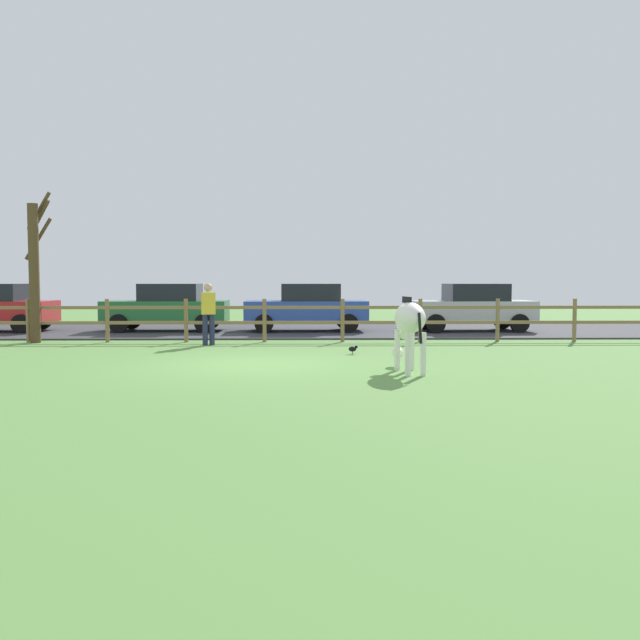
{
  "coord_description": "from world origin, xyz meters",
  "views": [
    {
      "loc": [
        1.08,
        -13.52,
        1.71
      ],
      "look_at": [
        1.37,
        1.17,
        0.84
      ],
      "focal_mm": 37.35,
      "sensor_mm": 36.0,
      "label": 1
    }
  ],
  "objects": [
    {
      "name": "bare_tree",
      "position": [
        -6.4,
        4.94,
        2.05
      ],
      "size": [
        0.81,
        0.56,
        4.18
      ],
      "color": "#513A23",
      "rests_on": "ground_plane"
    },
    {
      "name": "paddock_fence",
      "position": [
        -0.1,
        5.0,
        0.69
      ],
      "size": [
        21.91,
        0.11,
        1.21
      ],
      "color": "olive",
      "rests_on": "ground_plane"
    },
    {
      "name": "parking_asphalt",
      "position": [
        0.0,
        9.3,
        0.03
      ],
      "size": [
        28.0,
        7.4,
        0.05
      ],
      "primitive_type": "cube",
      "color": "#38383D",
      "rests_on": "ground_plane"
    },
    {
      "name": "crow_on_grass",
      "position": [
        2.15,
        1.88,
        0.13
      ],
      "size": [
        0.21,
        0.1,
        0.2
      ],
      "color": "black",
      "rests_on": "ground_plane"
    },
    {
      "name": "ground_plane",
      "position": [
        0.0,
        0.0,
        0.0
      ],
      "size": [
        60.0,
        60.0,
        0.0
      ],
      "primitive_type": "plane",
      "color": "#5B8C42"
    },
    {
      "name": "parked_car_blue",
      "position": [
        1.09,
        8.42,
        0.84
      ],
      "size": [
        4.04,
        1.96,
        1.56
      ],
      "color": "#2D4CAD",
      "rests_on": "parking_asphalt"
    },
    {
      "name": "parked_car_green",
      "position": [
        -3.53,
        8.54,
        0.84
      ],
      "size": [
        4.02,
        1.92,
        1.56
      ],
      "color": "#236B38",
      "rests_on": "parking_asphalt"
    },
    {
      "name": "visitor_near_fence",
      "position": [
        -1.53,
        4.12,
        0.91
      ],
      "size": [
        0.4,
        0.3,
        1.64
      ],
      "color": "#232847",
      "rests_on": "ground_plane"
    },
    {
      "name": "zebra",
      "position": [
        2.98,
        -1.2,
        0.93
      ],
      "size": [
        0.61,
        1.93,
        1.41
      ],
      "color": "white",
      "rests_on": "ground_plane"
    },
    {
      "name": "parked_car_silver",
      "position": [
        6.54,
        8.33,
        0.84
      ],
      "size": [
        4.05,
        1.98,
        1.56
      ],
      "color": "#B7BABF",
      "rests_on": "parking_asphalt"
    }
  ]
}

